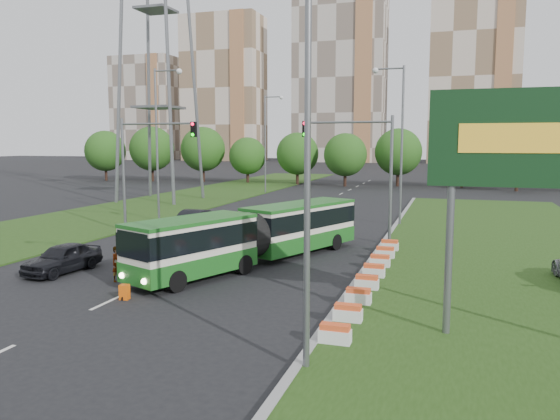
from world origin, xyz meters
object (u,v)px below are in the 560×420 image
(articulated_bus, at_px, (252,235))
(shopping_trolley, at_px, (124,292))
(traffic_mast_left, at_px, (143,157))
(car_left_near, at_px, (62,258))
(billboard, at_px, (531,149))
(car_left_far, at_px, (192,221))
(pedestrian, at_px, (117,264))
(traffic_mast_median, at_px, (365,158))

(articulated_bus, height_order, shopping_trolley, articulated_bus)
(traffic_mast_left, bearing_deg, car_left_near, -78.64)
(car_left_near, bearing_deg, billboard, -4.65)
(billboard, bearing_deg, car_left_near, 169.84)
(traffic_mast_left, bearing_deg, shopping_trolley, -61.60)
(car_left_far, bearing_deg, shopping_trolley, -73.01)
(billboard, bearing_deg, car_left_far, 140.09)
(billboard, height_order, traffic_mast_left, same)
(car_left_far, bearing_deg, car_left_near, -92.77)
(car_left_far, bearing_deg, billboard, -40.20)
(car_left_far, bearing_deg, pedestrian, -77.75)
(articulated_bus, distance_m, pedestrian, 7.13)
(billboard, relative_size, articulated_bus, 0.52)
(traffic_mast_left, bearing_deg, pedestrian, -64.03)
(traffic_mast_median, xyz_separation_m, traffic_mast_left, (-15.16, -1.00, 0.00))
(articulated_bus, relative_size, shopping_trolley, 24.61)
(billboard, distance_m, pedestrian, 17.84)
(billboard, height_order, articulated_bus, billboard)
(traffic_mast_median, xyz_separation_m, car_left_near, (-12.87, -12.36, -4.63))
(traffic_mast_median, distance_m, car_left_near, 18.44)
(billboard, height_order, car_left_far, billboard)
(car_left_far, bearing_deg, traffic_mast_left, -151.75)
(traffic_mast_median, relative_size, traffic_mast_left, 1.00)
(traffic_mast_left, relative_size, car_left_far, 1.70)
(billboard, xyz_separation_m, traffic_mast_left, (-22.63, 15.00, -0.81))
(articulated_bus, bearing_deg, car_left_far, 155.49)
(traffic_mast_median, height_order, pedestrian, traffic_mast_median)
(traffic_mast_median, relative_size, shopping_trolley, 12.90)
(billboard, relative_size, traffic_mast_median, 1.00)
(billboard, xyz_separation_m, shopping_trolley, (-14.80, 0.54, -5.86))
(billboard, xyz_separation_m, car_left_near, (-20.35, 3.65, -5.44))
(pedestrian, height_order, shopping_trolley, pedestrian)
(traffic_mast_left, distance_m, car_left_near, 12.47)
(traffic_mast_left, xyz_separation_m, articulated_bus, (10.45, -6.62, -3.81))
(traffic_mast_median, distance_m, car_left_far, 13.15)
(car_left_near, bearing_deg, traffic_mast_median, 49.34)
(billboard, bearing_deg, traffic_mast_median, 115.03)
(traffic_mast_median, bearing_deg, shopping_trolley, -115.37)
(shopping_trolley, bearing_deg, car_left_far, 99.97)
(car_left_far, height_order, shopping_trolley, car_left_far)
(pedestrian, distance_m, shopping_trolley, 3.16)
(traffic_mast_median, height_order, shopping_trolley, traffic_mast_median)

